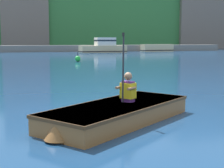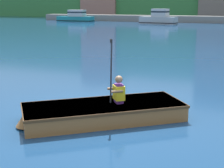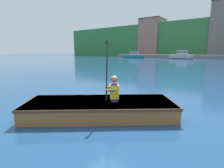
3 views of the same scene
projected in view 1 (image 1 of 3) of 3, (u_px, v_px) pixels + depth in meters
The scene contains 11 objects.
ground_plane at pixel (112, 118), 7.39m from camera, with size 300.00×300.00×0.00m, color navy.
shoreline_ridge at pixel (32, 20), 66.39m from camera, with size 120.00×20.00×10.93m.
waterfront_office_block_center at pixel (24, 6), 59.96m from camera, with size 8.00×9.40×15.12m.
waterfront_apartment_right at pixel (67, 8), 63.00m from camera, with size 7.30×8.99×14.89m.
waterfront_tower_far at pixel (199, 3), 66.99m from camera, with size 11.08×7.67×17.62m.
marina_dock at pixel (37, 49), 47.51m from camera, with size 54.87×2.40×0.90m.
moored_boat_dock_west_inner at pixel (104, 47), 45.39m from camera, with size 6.36×2.65×1.97m.
moored_boat_dock_center_near at pixel (157, 48), 49.24m from camera, with size 4.76×1.97×1.02m.
rowboat_foreground at pixel (117, 112), 6.94m from camera, with size 3.63×3.27×0.37m.
person_paddler at pixel (128, 88), 7.19m from camera, with size 0.46×0.45×1.44m.
channel_buoy at pixel (78, 59), 26.34m from camera, with size 0.44×0.44×0.72m.
Camera 1 is at (-1.80, -7.01, 1.67)m, focal length 55.00 mm.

